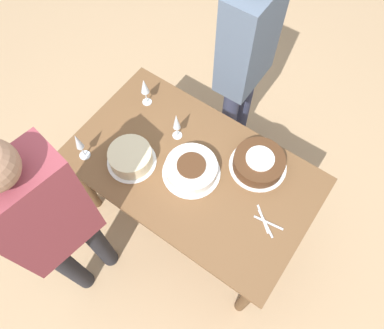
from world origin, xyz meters
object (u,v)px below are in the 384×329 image
wine_glass_extra (78,142)px  cake_center_white (191,169)px  cake_front_chocolate (259,163)px  cake_back_decorated (131,157)px  person_watching (50,222)px  wine_glass_near (176,122)px  person_cutting (246,55)px  wine_glass_far (145,87)px

wine_glass_extra → cake_center_white: bearing=-154.9°
cake_front_chocolate → cake_back_decorated: 0.74m
wine_glass_extra → person_watching: size_ratio=0.13×
wine_glass_near → person_cutting: bearing=-99.5°
cake_center_white → cake_back_decorated: cake_back_decorated is taller
wine_glass_far → cake_front_chocolate: bearing=-179.2°
cake_center_white → cake_front_chocolate: bearing=-138.5°
cake_back_decorated → cake_center_white: bearing=-156.3°
person_watching → cake_center_white: bearing=-14.6°
wine_glass_far → cake_center_white: bearing=154.8°
cake_front_chocolate → person_cutting: bearing=-49.7°
cake_back_decorated → wine_glass_far: wine_glass_far is taller
wine_glass_far → person_cutting: person_cutting is taller
cake_front_chocolate → person_cutting: person_cutting is taller
wine_glass_far → wine_glass_near: bearing=163.5°
wine_glass_extra → cake_back_decorated: bearing=-153.2°
cake_center_white → person_cutting: (0.12, -0.75, 0.20)m
person_cutting → person_watching: (0.20, 1.45, 0.02)m
wine_glass_near → person_watching: (0.10, 0.86, 0.12)m
person_watching → wine_glass_extra: bearing=41.4°
cake_front_chocolate → wine_glass_extra: bearing=31.3°
person_cutting → person_watching: bearing=-8.4°
person_watching → cake_back_decorated: bearing=10.8°
cake_center_white → cake_front_chocolate: (-0.29, -0.26, 0.00)m
wine_glass_extra → person_cutting: bearing=-114.6°
cake_center_white → cake_front_chocolate: size_ratio=1.00×
person_cutting → cake_front_chocolate: bearing=39.6°
wine_glass_near → person_cutting: person_cutting is taller
cake_front_chocolate → wine_glass_far: 0.83m
cake_back_decorated → person_cutting: 0.94m
wine_glass_far → person_cutting: size_ratio=0.13×
wine_glass_far → person_watching: 0.99m
cake_center_white → wine_glass_extra: (0.59, 0.27, 0.11)m
wine_glass_near → person_watching: person_watching is taller
cake_center_white → wine_glass_far: size_ratio=1.56×
cake_back_decorated → wine_glass_extra: bearing=26.8°
wine_glass_far → wine_glass_extra: wine_glass_extra is taller
wine_glass_near → wine_glass_far: 0.32m
cake_back_decorated → person_watching: bearing=91.3°
cake_center_white → person_cutting: size_ratio=0.20×
cake_front_chocolate → person_watching: bearing=57.7°
cake_back_decorated → person_watching: (-0.01, 0.56, 0.22)m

